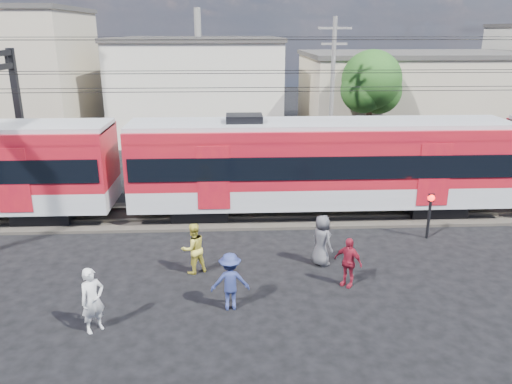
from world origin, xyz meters
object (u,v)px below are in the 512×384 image
(commuter_train, at_px, (324,162))
(pedestrian_c, at_px, (230,281))
(pedestrian_a, at_px, (93,300))
(crossing_signal, at_px, (430,208))

(commuter_train, xyz_separation_m, pedestrian_c, (-4.04, -7.62, -1.53))
(pedestrian_a, bearing_deg, commuter_train, 5.84)
(commuter_train, height_order, pedestrian_a, commuter_train)
(pedestrian_c, bearing_deg, pedestrian_a, 11.18)
(pedestrian_a, bearing_deg, crossing_signal, -15.27)
(commuter_train, xyz_separation_m, pedestrian_a, (-7.72, -8.58, -1.48))
(crossing_signal, bearing_deg, pedestrian_a, -153.10)
(pedestrian_c, height_order, crossing_signal, crossing_signal)
(pedestrian_c, bearing_deg, crossing_signal, -151.34)
(crossing_signal, bearing_deg, commuter_train, 142.78)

